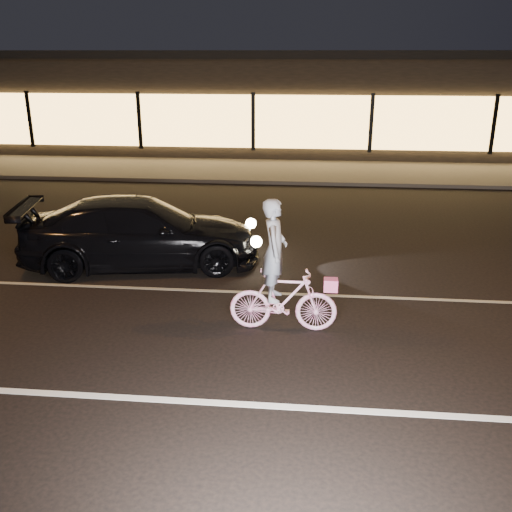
# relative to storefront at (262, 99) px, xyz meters

# --- Properties ---
(ground) EXTENTS (90.00, 90.00, 0.00)m
(ground) POSITION_rel_storefront_xyz_m (0.00, -18.97, -2.15)
(ground) COLOR black
(ground) RESTS_ON ground
(lane_stripe_near) EXTENTS (60.00, 0.12, 0.01)m
(lane_stripe_near) POSITION_rel_storefront_xyz_m (0.00, -20.47, -2.14)
(lane_stripe_near) COLOR silver
(lane_stripe_near) RESTS_ON ground
(lane_stripe_far) EXTENTS (60.00, 0.10, 0.01)m
(lane_stripe_far) POSITION_rel_storefront_xyz_m (0.00, -16.97, -2.14)
(lane_stripe_far) COLOR gray
(lane_stripe_far) RESTS_ON ground
(sidewalk) EXTENTS (30.00, 4.00, 0.12)m
(sidewalk) POSITION_rel_storefront_xyz_m (0.00, -5.97, -2.09)
(sidewalk) COLOR #383533
(sidewalk) RESTS_ON ground
(storefront) EXTENTS (25.40, 8.42, 4.20)m
(storefront) POSITION_rel_storefront_xyz_m (0.00, 0.00, 0.00)
(storefront) COLOR black
(storefront) RESTS_ON ground
(cyclist) EXTENTS (1.68, 0.58, 2.12)m
(cyclist) POSITION_rel_storefront_xyz_m (1.88, -18.37, -1.39)
(cyclist) COLOR #FF4EAA
(cyclist) RESTS_ON ground
(sedan) EXTENTS (5.05, 2.80, 1.38)m
(sedan) POSITION_rel_storefront_xyz_m (-1.10, -15.72, -1.46)
(sedan) COLOR black
(sedan) RESTS_ON ground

